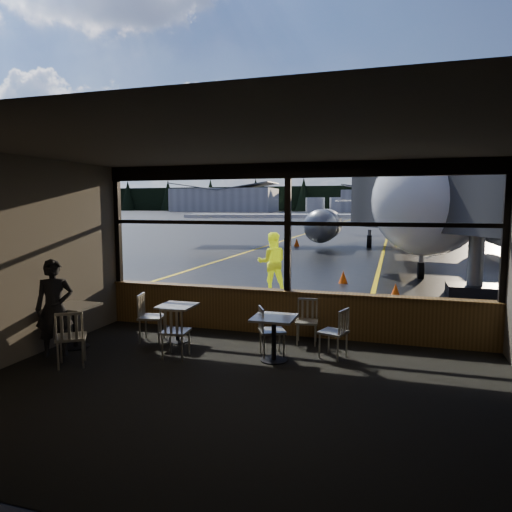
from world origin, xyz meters
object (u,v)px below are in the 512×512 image
at_px(chair_near_n, 307,322).
at_px(chair_mid_w, 152,318).
at_px(cafe_table_mid, 178,323).
at_px(cafe_table_left, 75,327).
at_px(cone_extra, 395,292).
at_px(cafe_table_near, 274,339).
at_px(chair_left_s, 71,338).
at_px(passenger, 55,308).
at_px(jet_bridge, 450,213).
at_px(chair_near_e, 333,333).
at_px(airliner, 409,163).
at_px(chair_near_w, 272,331).
at_px(ground_crew, 272,263).
at_px(chair_mid_s, 176,332).
at_px(cone_nose, 343,277).
at_px(cone_wing, 297,242).

xyz_separation_m(chair_near_n, chair_mid_w, (-2.94, -0.70, 0.04)).
bearing_deg(cafe_table_mid, cafe_table_left, -151.37).
bearing_deg(cafe_table_mid, cone_extra, 52.98).
distance_m(cafe_table_near, chair_left_s, 3.37).
bearing_deg(cafe_table_mid, chair_left_s, -121.11).
bearing_deg(passenger, cafe_table_left, 52.65).
relative_size(jet_bridge, chair_near_e, 12.46).
distance_m(airliner, cone_extra, 16.33).
distance_m(chair_near_w, passenger, 3.85).
xyz_separation_m(chair_near_e, ground_crew, (-2.58, 5.54, 0.48)).
distance_m(cafe_table_left, chair_mid_s, 2.06).
relative_size(chair_near_n, chair_mid_s, 0.94).
xyz_separation_m(cafe_table_left, chair_near_w, (3.66, 0.59, 0.04)).
bearing_deg(chair_near_w, passenger, -100.49).
bearing_deg(cone_nose, chair_mid_s, -102.81).
height_order(jet_bridge, cafe_table_near, jet_bridge).
bearing_deg(passenger, cone_nose, 31.40).
distance_m(passenger, cone_nose, 10.05).
bearing_deg(chair_mid_w, chair_near_w, 72.94).
height_order(chair_left_s, passenger, passenger).
distance_m(chair_near_n, chair_left_s, 4.21).
relative_size(chair_near_w, chair_mid_w, 0.94).
relative_size(chair_mid_w, cone_extra, 2.03).
height_order(jet_bridge, ground_crew, jet_bridge).
height_order(chair_near_w, chair_mid_w, chair_mid_w).
bearing_deg(chair_left_s, cone_wing, 59.53).
bearing_deg(cafe_table_near, passenger, -167.32).
xyz_separation_m(chair_mid_s, passenger, (-2.09, -0.52, 0.40)).
distance_m(chair_near_n, cone_nose, 7.22).
bearing_deg(cafe_table_near, chair_near_e, 26.24).
height_order(chair_near_n, passenger, passenger).
distance_m(cafe_table_left, cone_extra, 8.55).
xyz_separation_m(cafe_table_left, chair_near_n, (4.11, 1.47, 0.03)).
distance_m(airliner, cafe_table_mid, 22.02).
bearing_deg(chair_near_e, cone_extra, 8.43).
bearing_deg(passenger, chair_mid_w, 11.61).
relative_size(cafe_table_left, cone_extra, 1.73).
xyz_separation_m(chair_near_e, cone_nose, (-0.67, 7.86, -0.23)).
height_order(cafe_table_left, chair_near_n, chair_near_n).
distance_m(chair_mid_s, chair_mid_w, 1.16).
bearing_deg(ground_crew, cone_extra, 159.75).
bearing_deg(cone_wing, jet_bridge, -62.61).
xyz_separation_m(jet_bridge, chair_left_s, (-6.60, -8.36, -1.96)).
bearing_deg(chair_mid_w, passenger, -56.54).
height_order(chair_near_w, ground_crew, ground_crew).
distance_m(chair_near_w, chair_left_s, 3.38).
relative_size(airliner, chair_mid_s, 36.51).
distance_m(chair_near_w, cone_nose, 8.11).
bearing_deg(chair_mid_s, passenger, -171.67).
bearing_deg(chair_near_e, cafe_table_near, 135.50).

